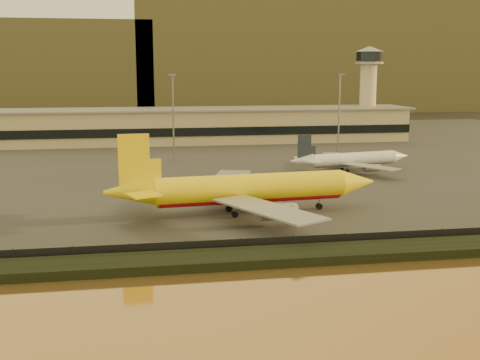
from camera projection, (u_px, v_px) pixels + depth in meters
The scene contains 12 objects.
ground at pixel (262, 230), 102.35m from camera, with size 900.00×900.00×0.00m, color black.
embankment at pixel (287, 256), 85.74m from camera, with size 320.00×7.00×1.40m, color black.
tarmac at pixel (202, 154), 194.41m from camera, with size 320.00×220.00×0.20m, color #2D2D2D.
perimeter_fence at pixel (280, 244), 89.51m from camera, with size 300.00×0.05×2.20m, color black.
terminal_building at pixel (154, 127), 220.49m from camera, with size 202.00×25.00×12.60m.
control_tower at pixel (368, 83), 237.02m from camera, with size 11.20×11.20×35.50m.
apron_light_masts at pixel (260, 109), 174.68m from camera, with size 152.20×12.20×25.40m.
distant_hills at pixel (135, 63), 422.75m from camera, with size 470.00×160.00×70.00m.
dhl_cargo_jet at pixel (246, 189), 112.25m from camera, with size 52.25×51.00×15.60m.
white_narrowbody_jet at pixel (351, 160), 160.13m from camera, with size 35.41×34.10×10.21m.
gse_vehicle_yellow at pixel (289, 191), 129.15m from camera, with size 4.07×1.83×1.83m, color yellow.
gse_vehicle_white at pixel (201, 192), 128.65m from camera, with size 3.70×1.66×1.66m, color white.
Camera 1 is at (-20.50, -97.03, 26.94)m, focal length 45.00 mm.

